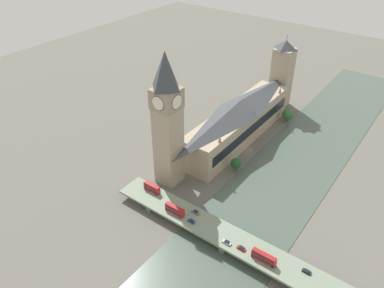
{
  "coord_description": "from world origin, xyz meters",
  "views": [
    {
      "loc": [
        -92.35,
        190.6,
        145.07
      ],
      "look_at": [
        17.98,
        41.28,
        20.41
      ],
      "focal_mm": 35.0,
      "sensor_mm": 36.0,
      "label": 1
    }
  ],
  "objects_px": {
    "parliament_hall": "(239,120)",
    "car_southbound_lead": "(191,221)",
    "clock_tower": "(167,118)",
    "victoria_tower": "(282,74)",
    "road_bridge": "(229,238)",
    "double_decker_bus_lead": "(175,209)",
    "car_northbound_lead": "(241,248)",
    "car_northbound_mid": "(307,271)",
    "double_decker_bus_mid": "(152,188)",
    "car_northbound_tail": "(196,212)",
    "double_decker_bus_rear": "(264,257)",
    "car_southbound_mid": "(227,242)"
  },
  "relations": [
    {
      "from": "road_bridge",
      "to": "double_decker_bus_rear",
      "type": "xyz_separation_m",
      "value": [
        -20.22,
        2.88,
        3.7
      ]
    },
    {
      "from": "double_decker_bus_mid",
      "to": "clock_tower",
      "type": "bearing_deg",
      "value": -80.92
    },
    {
      "from": "victoria_tower",
      "to": "double_decker_bus_lead",
      "type": "distance_m",
      "value": 155.65
    },
    {
      "from": "clock_tower",
      "to": "car_northbound_mid",
      "type": "relative_size",
      "value": 20.12
    },
    {
      "from": "double_decker_bus_mid",
      "to": "double_decker_bus_rear",
      "type": "relative_size",
      "value": 0.88
    },
    {
      "from": "victoria_tower",
      "to": "double_decker_bus_lead",
      "type": "height_order",
      "value": "victoria_tower"
    },
    {
      "from": "parliament_hall",
      "to": "car_northbound_mid",
      "type": "xyz_separation_m",
      "value": [
        -84.39,
        83.48,
        -8.78
      ]
    },
    {
      "from": "victoria_tower",
      "to": "car_northbound_lead",
      "type": "distance_m",
      "value": 164.68
    },
    {
      "from": "victoria_tower",
      "to": "car_northbound_mid",
      "type": "relative_size",
      "value": 14.33
    },
    {
      "from": "car_southbound_mid",
      "to": "road_bridge",
      "type": "bearing_deg",
      "value": -71.67
    },
    {
      "from": "victoria_tower",
      "to": "car_southbound_lead",
      "type": "xyz_separation_m",
      "value": [
        -25.31,
        153.92,
        -20.47
      ]
    },
    {
      "from": "road_bridge",
      "to": "car_northbound_mid",
      "type": "xyz_separation_m",
      "value": [
        -38.54,
        -2.9,
        1.72
      ]
    },
    {
      "from": "parliament_hall",
      "to": "road_bridge",
      "type": "relative_size",
      "value": 0.79
    },
    {
      "from": "parliament_hall",
      "to": "car_northbound_lead",
      "type": "height_order",
      "value": "parliament_hall"
    },
    {
      "from": "car_southbound_lead",
      "to": "road_bridge",
      "type": "bearing_deg",
      "value": -171.89
    },
    {
      "from": "clock_tower",
      "to": "victoria_tower",
      "type": "distance_m",
      "value": 129.99
    },
    {
      "from": "victoria_tower",
      "to": "car_southbound_lead",
      "type": "bearing_deg",
      "value": 99.34
    },
    {
      "from": "road_bridge",
      "to": "double_decker_bus_rear",
      "type": "height_order",
      "value": "double_decker_bus_rear"
    },
    {
      "from": "double_decker_bus_mid",
      "to": "car_southbound_lead",
      "type": "height_order",
      "value": "double_decker_bus_mid"
    },
    {
      "from": "clock_tower",
      "to": "double_decker_bus_rear",
      "type": "distance_m",
      "value": 87.2
    },
    {
      "from": "car_northbound_lead",
      "to": "clock_tower",
      "type": "bearing_deg",
      "value": -21.51
    },
    {
      "from": "double_decker_bus_mid",
      "to": "car_northbound_tail",
      "type": "bearing_deg",
      "value": -179.01
    },
    {
      "from": "double_decker_bus_lead",
      "to": "double_decker_bus_mid",
      "type": "height_order",
      "value": "double_decker_bus_mid"
    },
    {
      "from": "double_decker_bus_rear",
      "to": "car_southbound_lead",
      "type": "height_order",
      "value": "double_decker_bus_rear"
    },
    {
      "from": "car_northbound_tail",
      "to": "car_southbound_lead",
      "type": "bearing_deg",
      "value": 107.99
    },
    {
      "from": "victoria_tower",
      "to": "double_decker_bus_mid",
      "type": "relative_size",
      "value": 5.5
    },
    {
      "from": "parliament_hall",
      "to": "car_southbound_lead",
      "type": "xyz_separation_m",
      "value": [
        -25.26,
        89.31,
        -8.68
      ]
    },
    {
      "from": "double_decker_bus_lead",
      "to": "car_northbound_lead",
      "type": "bearing_deg",
      "value": 179.8
    },
    {
      "from": "parliament_hall",
      "to": "double_decker_bus_rear",
      "type": "bearing_deg",
      "value": 126.51
    },
    {
      "from": "double_decker_bus_rear",
      "to": "car_northbound_lead",
      "type": "xyz_separation_m",
      "value": [
        11.48,
        0.14,
        -1.87
      ]
    },
    {
      "from": "double_decker_bus_mid",
      "to": "car_southbound_lead",
      "type": "distance_m",
      "value": 32.63
    },
    {
      "from": "double_decker_bus_rear",
      "to": "car_northbound_mid",
      "type": "xyz_separation_m",
      "value": [
        -18.32,
        -5.78,
        -1.98
      ]
    },
    {
      "from": "parliament_hall",
      "to": "double_decker_bus_lead",
      "type": "xyz_separation_m",
      "value": [
        -14.34,
        89.26,
        -6.85
      ]
    },
    {
      "from": "clock_tower",
      "to": "car_southbound_mid",
      "type": "distance_m",
      "value": 72.74
    },
    {
      "from": "double_decker_bus_mid",
      "to": "car_northbound_tail",
      "type": "height_order",
      "value": "double_decker_bus_mid"
    },
    {
      "from": "double_decker_bus_lead",
      "to": "car_southbound_lead",
      "type": "bearing_deg",
      "value": 179.7
    },
    {
      "from": "double_decker_bus_lead",
      "to": "car_southbound_mid",
      "type": "distance_m",
      "value": 32.92
    },
    {
      "from": "double_decker_bus_rear",
      "to": "car_southbound_lead",
      "type": "distance_m",
      "value": 40.86
    },
    {
      "from": "victoria_tower",
      "to": "road_bridge",
      "type": "xyz_separation_m",
      "value": [
        -45.9,
        150.98,
        -22.29
      ]
    },
    {
      "from": "double_decker_bus_lead",
      "to": "car_northbound_tail",
      "type": "relative_size",
      "value": 2.5
    },
    {
      "from": "car_northbound_mid",
      "to": "clock_tower",
      "type": "bearing_deg",
      "value": -11.68
    },
    {
      "from": "clock_tower",
      "to": "car_northbound_mid",
      "type": "distance_m",
      "value": 102.98
    },
    {
      "from": "double_decker_bus_lead",
      "to": "car_southbound_lead",
      "type": "height_order",
      "value": "double_decker_bus_lead"
    },
    {
      "from": "double_decker_bus_lead",
      "to": "car_southbound_mid",
      "type": "xyz_separation_m",
      "value": [
        -32.85,
        1.16,
        -1.87
      ]
    },
    {
      "from": "victoria_tower",
      "to": "double_decker_bus_rear",
      "type": "xyz_separation_m",
      "value": [
        -66.12,
        153.86,
        -18.59
      ]
    },
    {
      "from": "car_northbound_lead",
      "to": "car_northbound_tail",
      "type": "relative_size",
      "value": 0.91
    },
    {
      "from": "car_northbound_lead",
      "to": "car_northbound_tail",
      "type": "bearing_deg",
      "value": -11.94
    },
    {
      "from": "car_northbound_lead",
      "to": "car_northbound_mid",
      "type": "distance_m",
      "value": 30.38
    },
    {
      "from": "double_decker_bus_lead",
      "to": "car_northbound_tail",
      "type": "xyz_separation_m",
      "value": [
        -8.78,
        -6.52,
        -1.86
      ]
    },
    {
      "from": "road_bridge",
      "to": "car_northbound_tail",
      "type": "relative_size",
      "value": 29.58
    }
  ]
}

